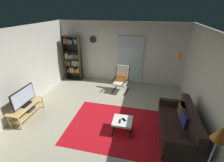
# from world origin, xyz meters

# --- Properties ---
(ground_plane) EXTENTS (7.02, 7.02, 0.00)m
(ground_plane) POSITION_xyz_m (0.00, 0.00, 0.00)
(ground_plane) COLOR #AEA98F
(wall_back) EXTENTS (5.60, 0.06, 2.60)m
(wall_back) POSITION_xyz_m (0.00, 2.90, 1.30)
(wall_back) COLOR silver
(wall_back) RESTS_ON ground
(wall_left) EXTENTS (0.06, 6.00, 2.60)m
(wall_left) POSITION_xyz_m (-2.70, 0.00, 1.30)
(wall_left) COLOR silver
(wall_left) RESTS_ON ground
(wall_right) EXTENTS (0.06, 6.00, 2.60)m
(wall_right) POSITION_xyz_m (2.70, 0.00, 1.30)
(wall_right) COLOR silver
(wall_right) RESTS_ON ground
(glass_door_panel) EXTENTS (1.10, 0.01, 2.00)m
(glass_door_panel) POSITION_xyz_m (0.44, 2.83, 1.05)
(glass_door_panel) COLOR silver
(area_rug) EXTENTS (2.65, 1.99, 0.01)m
(area_rug) POSITION_xyz_m (0.39, -0.12, 0.00)
(area_rug) COLOR red
(area_rug) RESTS_ON ground
(tv_stand) EXTENTS (0.45, 1.14, 0.45)m
(tv_stand) POSITION_xyz_m (-2.33, -0.29, 0.30)
(tv_stand) COLOR tan
(tv_stand) RESTS_ON ground
(television) EXTENTS (0.20, 0.86, 0.55)m
(television) POSITION_xyz_m (-2.33, -0.30, 0.71)
(television) COLOR black
(television) RESTS_ON tv_stand
(bookshelf_near_tv) EXTENTS (0.72, 0.30, 2.01)m
(bookshelf_near_tv) POSITION_xyz_m (-2.11, 2.61, 1.02)
(bookshelf_near_tv) COLOR black
(bookshelf_near_tv) RESTS_ON ground
(leather_sofa) EXTENTS (0.80, 1.73, 0.84)m
(leather_sofa) POSITION_xyz_m (2.08, -0.08, 0.31)
(leather_sofa) COLOR #2F1E1B
(leather_sofa) RESTS_ON ground
(lounge_armchair) EXTENTS (0.65, 0.72, 1.02)m
(lounge_armchair) POSITION_xyz_m (0.21, 2.02, 0.53)
(lounge_armchair) COLOR black
(lounge_armchair) RESTS_ON ground
(ottoman) EXTENTS (0.53, 0.49, 0.38)m
(ottoman) POSITION_xyz_m (0.62, -0.27, 0.31)
(ottoman) COLOR white
(ottoman) RESTS_ON ground
(tv_remote) EXTENTS (0.05, 0.15, 0.02)m
(tv_remote) POSITION_xyz_m (0.56, -0.33, 0.39)
(tv_remote) COLOR black
(tv_remote) RESTS_ON ottoman
(cell_phone) EXTENTS (0.15, 0.15, 0.01)m
(cell_phone) POSITION_xyz_m (0.66, -0.24, 0.39)
(cell_phone) COLOR black
(cell_phone) RESTS_ON ottoman
(floor_lamp_by_sofa) EXTENTS (0.22, 0.22, 1.64)m
(floor_lamp_by_sofa) POSITION_xyz_m (2.17, -1.56, 1.36)
(floor_lamp_by_sofa) COLOR #A5A5AD
(floor_lamp_by_sofa) RESTS_ON ground
(floor_lamp_by_shelf) EXTENTS (0.22, 0.22, 1.77)m
(floor_lamp_by_shelf) POSITION_xyz_m (2.22, 1.98, 1.40)
(floor_lamp_by_shelf) COLOR #A5A5AD
(floor_lamp_by_shelf) RESTS_ON ground
(wall_clock) EXTENTS (0.29, 0.03, 0.29)m
(wall_clock) POSITION_xyz_m (-1.19, 2.82, 1.85)
(wall_clock) COLOR silver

